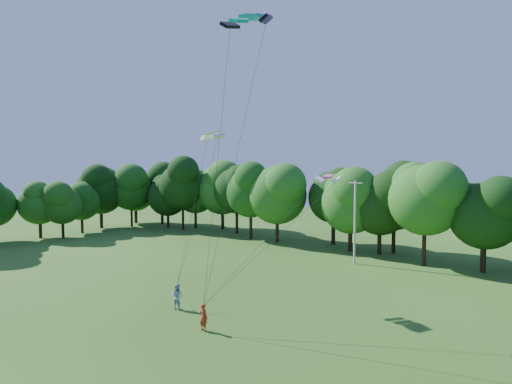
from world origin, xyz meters
The scene contains 10 objects.
ground centered at (0.00, 0.00, 0.00)m, with size 160.00×160.00×0.00m, color #2A4D15.
utility_pole centered at (0.53, 29.58, 4.51)m, with size 1.74×0.46×8.80m.
kite_flyer_left centered at (1.01, 7.39, 0.85)m, with size 0.62×0.41×1.70m, color #AE2A16.
kite_flyer_right centered at (-3.31, 8.86, 0.92)m, with size 0.89×0.70×1.84m, color #99B8D5.
kite_teal centered at (2.09, 10.38, 19.75)m, with size 3.43×2.15×0.63m.
kite_green centered at (-4.37, 13.56, 12.91)m, with size 2.77×1.91×0.43m.
kite_pink centered at (6.05, 13.82, 9.56)m, with size 1.88×1.35×0.27m.
tree_back_west centered at (-31.67, 36.29, 7.03)m, with size 7.74×7.74×11.26m.
tree_back_center centered at (0.72, 35.83, 6.83)m, with size 7.53×7.53×10.95m.
tree_flank_west centered at (-39.37, 17.46, 5.43)m, with size 5.98×5.98×8.70m.
Camera 1 is at (18.89, -9.32, 10.08)m, focal length 28.00 mm.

